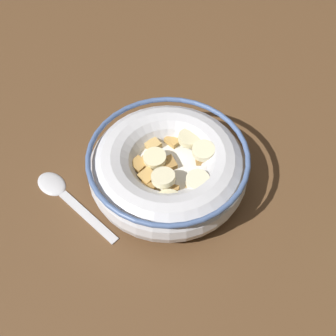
{
  "coord_description": "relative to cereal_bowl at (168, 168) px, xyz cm",
  "views": [
    {
      "loc": [
        31.03,
        5.68,
        45.08
      ],
      "look_at": [
        0.0,
        0.0,
        3.0
      ],
      "focal_mm": 48.88,
      "sensor_mm": 36.0,
      "label": 1
    }
  ],
  "objects": [
    {
      "name": "ground_plane",
      "position": [
        -0.01,
        -0.01,
        -3.98
      ],
      "size": [
        97.65,
        97.65,
        2.0
      ],
      "primitive_type": "cube",
      "color": "brown"
    },
    {
      "name": "cereal_bowl",
      "position": [
        0.0,
        0.0,
        0.0
      ],
      "size": [
        18.4,
        18.4,
        5.62
      ],
      "color": "silver",
      "rests_on": "ground_plane"
    },
    {
      "name": "spoon",
      "position": [
        3.62,
        -12.27,
        -2.64
      ],
      "size": [
        8.92,
        12.25,
        0.8
      ],
      "color": "silver",
      "rests_on": "ground_plane"
    }
  ]
}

